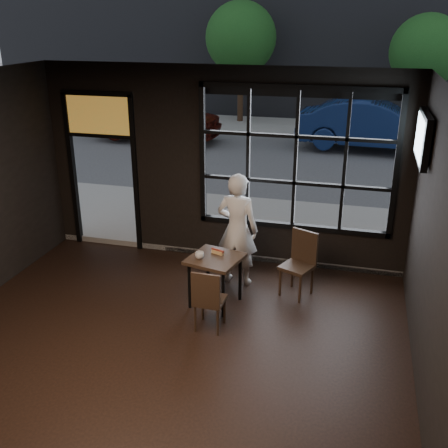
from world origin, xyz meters
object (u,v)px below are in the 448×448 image
(man, at_px, (237,229))
(navy_car, at_px, (373,124))
(chair_near, at_px, (210,298))
(cafe_table, at_px, (215,280))

(man, height_order, navy_car, man)
(man, bearing_deg, chair_near, 94.17)
(man, distance_m, navy_car, 9.54)
(chair_near, distance_m, navy_car, 10.89)
(chair_near, relative_size, man, 0.50)
(chair_near, bearing_deg, navy_car, -99.32)
(cafe_table, xyz_separation_m, man, (0.14, 0.74, 0.51))
(navy_car, bearing_deg, chair_near, 171.97)
(cafe_table, height_order, chair_near, chair_near)
(chair_near, xyz_separation_m, navy_car, (2.01, 10.69, 0.40))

